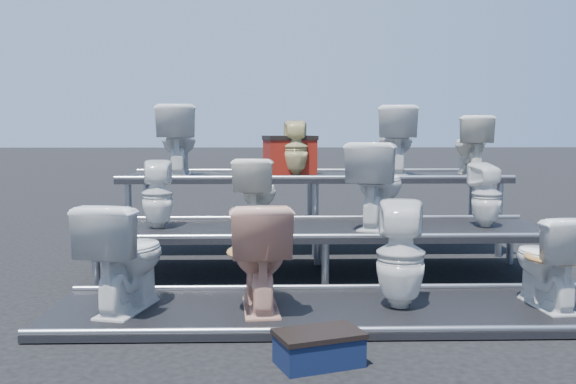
{
  "coord_description": "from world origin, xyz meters",
  "views": [
    {
      "loc": [
        -0.46,
        -5.95,
        1.39
      ],
      "look_at": [
        -0.31,
        0.1,
        0.79
      ],
      "focal_mm": 40.0,
      "sensor_mm": 36.0,
      "label": 1
    }
  ],
  "objects_px": {
    "toilet_9": "(296,148)",
    "red_crate": "(290,157)",
    "toilet_2": "(401,255)",
    "toilet_4": "(157,194)",
    "toilet_11": "(471,145)",
    "toilet_3": "(548,260)",
    "step_stool": "(319,351)",
    "toilet_6": "(377,185)",
    "toilet_0": "(126,256)",
    "toilet_1": "(259,255)",
    "toilet_10": "(396,141)",
    "toilet_8": "(178,140)",
    "toilet_5": "(257,193)",
    "toilet_7": "(486,195)"
  },
  "relations": [
    {
      "from": "toilet_9",
      "to": "red_crate",
      "type": "height_order",
      "value": "toilet_9"
    },
    {
      "from": "toilet_2",
      "to": "toilet_4",
      "type": "height_order",
      "value": "toilet_4"
    },
    {
      "from": "toilet_11",
      "to": "toilet_3",
      "type": "bearing_deg",
      "value": 89.34
    },
    {
      "from": "step_stool",
      "to": "toilet_6",
      "type": "bearing_deg",
      "value": 53.25
    },
    {
      "from": "toilet_0",
      "to": "toilet_2",
      "type": "distance_m",
      "value": 2.02
    },
    {
      "from": "toilet_11",
      "to": "step_stool",
      "type": "relative_size",
      "value": 1.39
    },
    {
      "from": "toilet_1",
      "to": "toilet_10",
      "type": "height_order",
      "value": "toilet_10"
    },
    {
      "from": "toilet_0",
      "to": "toilet_4",
      "type": "xyz_separation_m",
      "value": [
        0.01,
        1.3,
        0.32
      ]
    },
    {
      "from": "toilet_3",
      "to": "toilet_9",
      "type": "xyz_separation_m",
      "value": [
        -1.79,
        2.6,
        0.76
      ]
    },
    {
      "from": "toilet_8",
      "to": "toilet_1",
      "type": "bearing_deg",
      "value": 105.69
    },
    {
      "from": "toilet_3",
      "to": "toilet_5",
      "type": "bearing_deg",
      "value": -35.95
    },
    {
      "from": "toilet_2",
      "to": "toilet_4",
      "type": "xyz_separation_m",
      "value": [
        -2.02,
        1.3,
        0.32
      ]
    },
    {
      "from": "toilet_10",
      "to": "toilet_3",
      "type": "bearing_deg",
      "value": 111.02
    },
    {
      "from": "step_stool",
      "to": "toilet_7",
      "type": "bearing_deg",
      "value": 33.23
    },
    {
      "from": "toilet_6",
      "to": "red_crate",
      "type": "height_order",
      "value": "toilet_6"
    },
    {
      "from": "toilet_4",
      "to": "toilet_11",
      "type": "xyz_separation_m",
      "value": [
        3.33,
        1.3,
        0.42
      ]
    },
    {
      "from": "toilet_0",
      "to": "toilet_11",
      "type": "height_order",
      "value": "toilet_11"
    },
    {
      "from": "red_crate",
      "to": "step_stool",
      "type": "xyz_separation_m",
      "value": [
        0.07,
        -3.77,
        -0.97
      ]
    },
    {
      "from": "toilet_9",
      "to": "toilet_7",
      "type": "bearing_deg",
      "value": 143.62
    },
    {
      "from": "toilet_6",
      "to": "toilet_7",
      "type": "relative_size",
      "value": 1.33
    },
    {
      "from": "toilet_9",
      "to": "toilet_10",
      "type": "xyz_separation_m",
      "value": [
        1.14,
        0.0,
        0.08
      ]
    },
    {
      "from": "toilet_11",
      "to": "red_crate",
      "type": "xyz_separation_m",
      "value": [
        -2.06,
        0.17,
        -0.14
      ]
    },
    {
      "from": "toilet_3",
      "to": "toilet_7",
      "type": "height_order",
      "value": "toilet_7"
    },
    {
      "from": "toilet_11",
      "to": "red_crate",
      "type": "bearing_deg",
      "value": -0.86
    },
    {
      "from": "toilet_2",
      "to": "toilet_8",
      "type": "xyz_separation_m",
      "value": [
        -2.01,
        2.6,
        0.79
      ]
    },
    {
      "from": "toilet_9",
      "to": "step_stool",
      "type": "height_order",
      "value": "toilet_9"
    },
    {
      "from": "toilet_10",
      "to": "toilet_5",
      "type": "bearing_deg",
      "value": 47.05
    },
    {
      "from": "step_stool",
      "to": "toilet_4",
      "type": "bearing_deg",
      "value": 100.82
    },
    {
      "from": "toilet_8",
      "to": "red_crate",
      "type": "height_order",
      "value": "toilet_8"
    },
    {
      "from": "toilet_5",
      "to": "red_crate",
      "type": "distance_m",
      "value": 1.54
    },
    {
      "from": "toilet_4",
      "to": "toilet_11",
      "type": "height_order",
      "value": "toilet_11"
    },
    {
      "from": "toilet_1",
      "to": "red_crate",
      "type": "height_order",
      "value": "red_crate"
    },
    {
      "from": "toilet_8",
      "to": "toilet_11",
      "type": "bearing_deg",
      "value": 175.33
    },
    {
      "from": "toilet_4",
      "to": "step_stool",
      "type": "xyz_separation_m",
      "value": [
        1.34,
        -2.29,
        -0.69
      ]
    },
    {
      "from": "toilet_0",
      "to": "toilet_11",
      "type": "distance_m",
      "value": 4.29
    },
    {
      "from": "toilet_4",
      "to": "toilet_11",
      "type": "bearing_deg",
      "value": -164.71
    },
    {
      "from": "toilet_0",
      "to": "toilet_10",
      "type": "bearing_deg",
      "value": -119.67
    },
    {
      "from": "toilet_5",
      "to": "toilet_8",
      "type": "xyz_separation_m",
      "value": [
        -0.92,
        1.3,
        0.46
      ]
    },
    {
      "from": "toilet_8",
      "to": "toilet_10",
      "type": "relative_size",
      "value": 1.01
    },
    {
      "from": "red_crate",
      "to": "toilet_7",
      "type": "bearing_deg",
      "value": -51.08
    },
    {
      "from": "toilet_2",
      "to": "step_stool",
      "type": "bearing_deg",
      "value": 65.62
    },
    {
      "from": "toilet_0",
      "to": "toilet_2",
      "type": "height_order",
      "value": "same"
    },
    {
      "from": "toilet_2",
      "to": "toilet_10",
      "type": "xyz_separation_m",
      "value": [
        0.45,
        2.6,
        0.79
      ]
    },
    {
      "from": "toilet_11",
      "to": "toilet_10",
      "type": "bearing_deg",
      "value": 3.98
    },
    {
      "from": "toilet_8",
      "to": "red_crate",
      "type": "relative_size",
      "value": 1.44
    },
    {
      "from": "toilet_8",
      "to": "toilet_10",
      "type": "bearing_deg",
      "value": 175.33
    },
    {
      "from": "red_crate",
      "to": "toilet_10",
      "type": "bearing_deg",
      "value": -20.25
    },
    {
      "from": "toilet_2",
      "to": "toilet_7",
      "type": "bearing_deg",
      "value": -119.44
    },
    {
      "from": "toilet_1",
      "to": "step_stool",
      "type": "bearing_deg",
      "value": 105.84
    },
    {
      "from": "toilet_3",
      "to": "toilet_11",
      "type": "height_order",
      "value": "toilet_11"
    }
  ]
}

